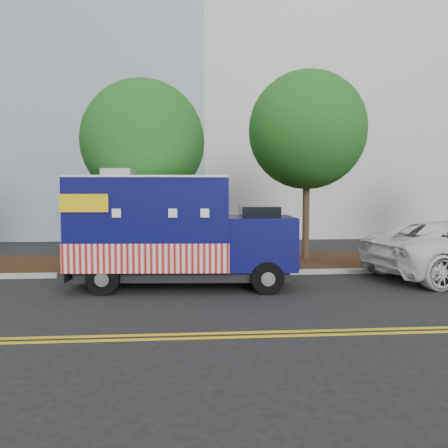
{
  "coord_description": "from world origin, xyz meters",
  "views": [
    {
      "loc": [
        1.15,
        -12.48,
        2.63
      ],
      "look_at": [
        2.18,
        0.6,
        1.72
      ],
      "focal_mm": 35.0,
      "sensor_mm": 36.0,
      "label": 1
    }
  ],
  "objects": [
    {
      "name": "mulch_strip",
      "position": [
        0.0,
        3.5,
        0.07
      ],
      "size": [
        120.0,
        4.0,
        0.15
      ],
      "primitive_type": "cube",
      "color": "black",
      "rests_on": "ground"
    },
    {
      "name": "curb",
      "position": [
        0.0,
        1.4,
        0.07
      ],
      "size": [
        120.0,
        0.18,
        0.15
      ],
      "primitive_type": "cube",
      "color": "#9E9E99",
      "rests_on": "ground"
    },
    {
      "name": "sign_post",
      "position": [
        -2.02,
        1.55,
        1.2
      ],
      "size": [
        0.06,
        0.06,
        2.4
      ],
      "primitive_type": "cube",
      "color": "#473828",
      "rests_on": "ground"
    },
    {
      "name": "office_building",
      "position": [
        2.0,
        22.0,
        15.2
      ],
      "size": [
        46.0,
        20.0,
        30.4
      ],
      "color": "silver",
      "rests_on": "ground"
    },
    {
      "name": "tree_b",
      "position": [
        -0.45,
        2.99,
        4.43
      ],
      "size": [
        4.25,
        4.25,
        6.56
      ],
      "color": "#38281C",
      "rests_on": "ground"
    },
    {
      "name": "centerline_near",
      "position": [
        0.0,
        -4.45,
        0.01
      ],
      "size": [
        120.0,
        0.1,
        0.01
      ],
      "primitive_type": "cube",
      "color": "gold",
      "rests_on": "ground"
    },
    {
      "name": "food_truck",
      "position": [
        0.64,
        -0.13,
        1.5
      ],
      "size": [
        6.44,
        2.75,
        3.32
      ],
      "rotation": [
        0.0,
        0.0,
        -0.06
      ],
      "color": "black",
      "rests_on": "ground"
    },
    {
      "name": "tree_c",
      "position": [
        5.56,
        3.79,
        4.99
      ],
      "size": [
        4.42,
        4.42,
        7.21
      ],
      "color": "#38281C",
      "rests_on": "ground"
    },
    {
      "name": "ground",
      "position": [
        0.0,
        0.0,
        0.0
      ],
      "size": [
        120.0,
        120.0,
        0.0
      ],
      "primitive_type": "plane",
      "color": "black",
      "rests_on": "ground"
    },
    {
      "name": "centerline_far",
      "position": [
        0.0,
        -4.7,
        0.01
      ],
      "size": [
        120.0,
        0.1,
        0.01
      ],
      "primitive_type": "cube",
      "color": "gold",
      "rests_on": "ground"
    }
  ]
}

